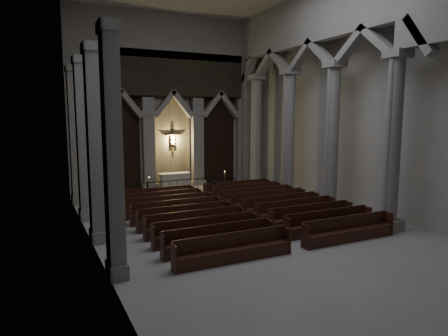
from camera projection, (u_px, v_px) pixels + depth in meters
name	position (u px, v px, depth m)	size (l,w,h in m)	color
room	(259.00, 59.00, 17.14)	(24.00, 24.10, 12.00)	#A5A29C
sanctuary_wall	(173.00, 95.00, 27.56)	(14.00, 0.77, 12.00)	gray
right_arcade	(337.00, 64.00, 20.68)	(1.00, 24.00, 12.00)	gray
left_pilasters	(88.00, 145.00, 17.83)	(0.60, 13.00, 8.03)	gray
sanctuary_step	(179.00, 190.00, 27.59)	(8.50, 2.60, 0.15)	gray
altar	(175.00, 181.00, 27.62)	(2.16, 0.86, 1.09)	#BAB2A3
altar_rail	(184.00, 184.00, 26.59)	(5.04, 0.09, 0.99)	black
candle_stand_left	(149.00, 192.00, 25.51)	(0.22, 0.22, 1.31)	#B37B37
candle_stand_right	(225.00, 186.00, 27.21)	(0.24, 0.24, 1.44)	#B37B37
pews	(236.00, 214.00, 19.92)	(10.00, 10.43, 1.03)	black
worshipper	(216.00, 190.00, 24.58)	(0.44, 0.29, 1.20)	black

